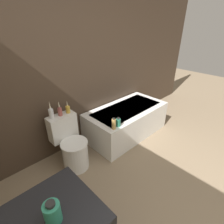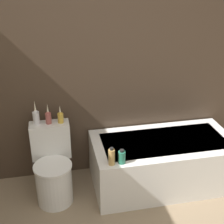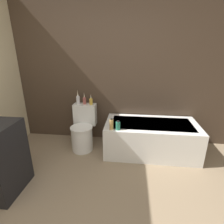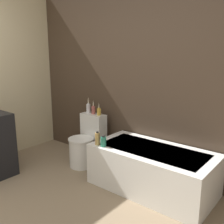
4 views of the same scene
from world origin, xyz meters
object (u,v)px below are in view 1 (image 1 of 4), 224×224
soap_bottle_glass (52,212)px  shampoo_bottle_tall (114,124)px  shampoo_bottle_short (118,122)px  toilet (71,146)px  bathtub (126,121)px  vase_bronze (68,109)px  vase_gold (51,112)px  vase_silver (60,111)px

soap_bottle_glass → shampoo_bottle_tall: 1.54m
shampoo_bottle_short → toilet: bearing=153.6°
bathtub → soap_bottle_glass: size_ratio=9.48×
soap_bottle_glass → bathtub: bearing=30.5°
toilet → shampoo_bottle_tall: size_ratio=4.25×
shampoo_bottle_short → vase_bronze: bearing=136.1°
toilet → vase_bronze: (0.12, 0.18, 0.47)m
bathtub → shampoo_bottle_short: 0.67m
soap_bottle_glass → toilet: bearing=56.2°
vase_gold → vase_silver: vase_gold is taller
bathtub → vase_silver: 1.27m
soap_bottle_glass → vase_bronze: soap_bottle_glass is taller
vase_bronze → soap_bottle_glass: bearing=-123.7°
soap_bottle_glass → vase_bronze: bearing=56.3°
vase_bronze → shampoo_bottle_short: vase_bronze is taller
vase_silver → shampoo_bottle_short: 0.82m
soap_bottle_glass → shampoo_bottle_short: (1.37, 0.81, -0.35)m
bathtub → vase_gold: vase_gold is taller
vase_gold → toilet: bearing=-59.5°
vase_bronze → shampoo_bottle_short: (0.50, -0.48, -0.22)m
shampoo_bottle_tall → bathtub: bearing=26.2°
bathtub → vase_bronze: 1.16m
toilet → shampoo_bottle_tall: bearing=-30.6°
vase_bronze → vase_silver: bearing=177.1°
toilet → vase_silver: size_ratio=3.51×
vase_bronze → shampoo_bottle_short: size_ratio=1.33×
vase_silver → toilet: bearing=-90.0°
vase_gold → vase_silver: 0.12m
vase_silver → soap_bottle_glass: bearing=-119.9°
vase_gold → vase_bronze: size_ratio=1.31×
shampoo_bottle_tall → vase_gold: bearing=141.6°
toilet → soap_bottle_glass: 1.47m
vase_silver → shampoo_bottle_short: size_ratio=1.51×
toilet → vase_gold: (-0.12, 0.20, 0.49)m
soap_bottle_glass → vase_silver: (0.75, 1.30, -0.12)m
toilet → soap_bottle_glass: size_ratio=4.76×
soap_bottle_glass → shampoo_bottle_short: bearing=30.7°
shampoo_bottle_tall → shampoo_bottle_short: (0.09, 0.00, -0.02)m
shampoo_bottle_short → bathtub: bearing=29.9°
vase_bronze → bathtub: bearing=-10.4°
soap_bottle_glass → shampoo_bottle_tall: bearing=32.4°
vase_bronze → shampoo_bottle_tall: vase_bronze is taller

